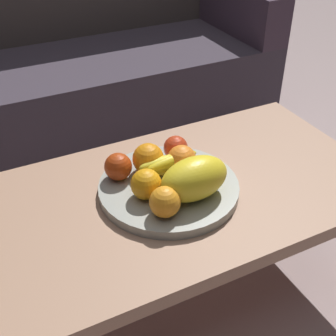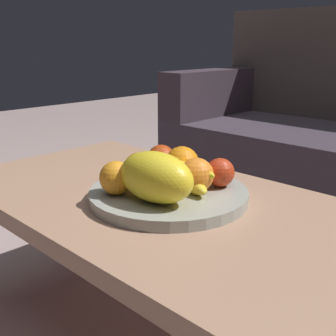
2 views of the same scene
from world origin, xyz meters
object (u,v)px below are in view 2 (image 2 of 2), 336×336
(melon_large_front, at_px, (156,177))
(orange_right, at_px, (197,175))
(apple_right, at_px, (220,172))
(fruit_bowl, at_px, (168,194))
(apple_left, at_px, (161,159))
(orange_front, at_px, (140,169))
(banana_bunch, at_px, (186,176))
(coffee_table, at_px, (167,218))
(orange_back, at_px, (116,178))
(orange_left, at_px, (182,163))

(melon_large_front, relative_size, orange_right, 2.32)
(melon_large_front, distance_m, apple_right, 0.17)
(fruit_bowl, xyz_separation_m, apple_left, (-0.10, 0.08, 0.05))
(melon_large_front, xyz_separation_m, apple_left, (-0.14, 0.15, -0.02))
(orange_front, height_order, apple_right, orange_front)
(fruit_bowl, xyz_separation_m, apple_right, (0.07, 0.10, 0.05))
(banana_bunch, bearing_deg, coffee_table, -125.80)
(coffee_table, height_order, orange_right, orange_right)
(coffee_table, bearing_deg, melon_large_front, -63.59)
(coffee_table, height_order, orange_back, orange_back)
(melon_large_front, bearing_deg, banana_bunch, 93.89)
(fruit_bowl, bearing_deg, orange_right, 30.10)
(fruit_bowl, distance_m, orange_left, 0.09)
(apple_left, height_order, apple_right, apple_left)
(coffee_table, height_order, orange_left, orange_left)
(orange_front, distance_m, orange_left, 0.11)
(melon_large_front, relative_size, banana_bunch, 1.01)
(orange_left, bearing_deg, melon_large_front, -68.18)
(melon_large_front, bearing_deg, fruit_bowl, 115.94)
(orange_left, bearing_deg, orange_right, -25.87)
(fruit_bowl, height_order, orange_front, orange_front)
(orange_left, relative_size, apple_right, 1.24)
(orange_right, bearing_deg, coffee_table, -144.84)
(apple_left, bearing_deg, banana_bunch, -21.06)
(orange_front, distance_m, orange_right, 0.14)
(orange_front, height_order, orange_right, same)
(orange_right, bearing_deg, orange_left, 154.13)
(apple_right, bearing_deg, orange_back, -123.40)
(orange_right, height_order, apple_right, orange_right)
(orange_right, height_order, banana_bunch, orange_right)
(apple_left, distance_m, apple_right, 0.18)
(orange_right, distance_m, orange_back, 0.18)
(coffee_table, relative_size, orange_back, 15.28)
(banana_bunch, bearing_deg, orange_front, -151.73)
(orange_right, height_order, orange_back, orange_right)
(apple_left, bearing_deg, apple_right, 5.44)
(coffee_table, distance_m, apple_left, 0.17)
(orange_right, bearing_deg, apple_right, 76.10)
(melon_large_front, bearing_deg, orange_back, -162.37)
(coffee_table, bearing_deg, orange_right, 35.16)
(orange_back, bearing_deg, banana_bunch, 56.69)
(melon_large_front, xyz_separation_m, orange_right, (0.02, 0.10, -0.01))
(coffee_table, xyz_separation_m, fruit_bowl, (-0.00, 0.01, 0.06))
(orange_front, relative_size, apple_left, 1.07)
(apple_left, bearing_deg, orange_right, -16.77)
(coffee_table, bearing_deg, orange_front, -166.83)
(orange_front, bearing_deg, coffee_table, 13.17)
(orange_left, height_order, orange_right, orange_left)
(orange_back, distance_m, apple_right, 0.24)
(fruit_bowl, bearing_deg, apple_right, 53.33)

